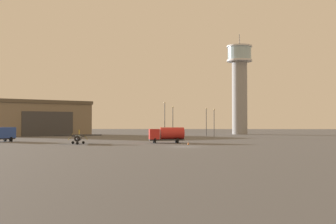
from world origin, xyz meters
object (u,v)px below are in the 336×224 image
airplane_black (78,138)px  truck_box_blue (1,134)px  control_tower (240,82)px  truck_fuel_tanker_red (167,134)px  light_post_west (206,119)px  light_post_north (173,119)px  traffic_cone_near_left (188,143)px  light_post_east (165,116)px  light_post_centre (214,120)px

airplane_black → truck_box_blue: bearing=-125.1°
control_tower → truck_fuel_tanker_red: bearing=-108.5°
light_post_west → light_post_north: (-9.36, -6.47, 0.13)m
traffic_cone_near_left → light_post_north: bearing=96.4°
truck_fuel_tanker_red → light_post_east: size_ratio=0.71×
truck_box_blue → light_post_east: (31.32, 36.31, 4.11)m
light_post_west → light_post_east: bearing=-174.4°
light_post_west → light_post_north: light_post_north is taller
truck_fuel_tanker_red → light_post_centre: light_post_centre is taller
airplane_black → control_tower: bearing=139.6°
control_tower → truck_fuel_tanker_red: 68.37m
control_tower → truck_fuel_tanker_red: control_tower is taller
airplane_black → light_post_centre: light_post_centre is taller
light_post_west → traffic_cone_near_left: light_post_west is taller
light_post_east → traffic_cone_near_left: (7.10, -45.88, -5.52)m
truck_box_blue → light_post_north: 46.05m
truck_fuel_tanker_red → traffic_cone_near_left: bearing=111.9°
light_post_north → truck_box_blue: bearing=-137.5°
light_post_east → control_tower: bearing=44.3°
light_post_west → truck_fuel_tanker_red: bearing=-102.4°
control_tower → airplane_black: control_tower is taller
light_post_west → light_post_centre: 5.32m
light_post_west → truck_box_blue: bearing=-139.1°
control_tower → light_post_north: bearing=-126.8°
truck_fuel_tanker_red → light_post_west: size_ratio=0.85×
truck_box_blue → traffic_cone_near_left: (38.42, -9.58, -1.42)m
airplane_black → traffic_cone_near_left: airplane_black is taller
light_post_east → traffic_cone_near_left: light_post_east is taller
control_tower → truck_box_blue: bearing=-132.8°
airplane_black → truck_fuel_tanker_red: bearing=94.4°
truck_box_blue → light_post_north: bearing=167.3°
truck_fuel_tanker_red → light_post_north: 34.46m
airplane_black → light_post_east: light_post_east is taller
airplane_black → truck_box_blue: 19.88m
control_tower → light_post_centre: bearing=-110.4°
control_tower → traffic_cone_near_left: size_ratio=60.97×
control_tower → light_post_west: size_ratio=4.16×
light_post_east → truck_fuel_tanker_red: bearing=-85.7°
truck_box_blue → light_post_west: 57.32m
light_post_centre → light_post_north: bearing=-172.2°
control_tower → light_post_north: control_tower is taller
traffic_cone_near_left → light_post_centre: bearing=80.8°
light_post_east → light_post_centre: 14.46m
airplane_black → truck_fuel_tanker_red: truck_fuel_tanker_red is taller
truck_fuel_tanker_red → light_post_north: (-0.41, 34.29, 3.37)m
light_post_north → traffic_cone_near_left: (4.53, -40.58, -4.79)m
control_tower → light_post_east: control_tower is taller
airplane_black → traffic_cone_near_left: (20.19, -1.66, -0.90)m
airplane_black → light_post_east: size_ratio=0.87×
light_post_north → light_post_centre: 11.47m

